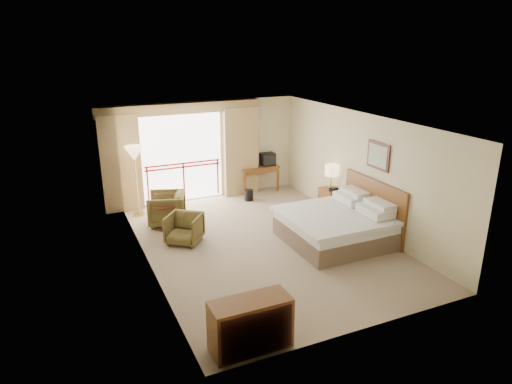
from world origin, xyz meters
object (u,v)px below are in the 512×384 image
armchair_near (185,242)px  nightstand (331,201)px  table_lamp (332,171)px  wastebasket (249,195)px  dresser (251,324)px  tv (268,159)px  desk (257,171)px  floor_lamp (134,156)px  side_table (164,212)px  armchair_far (168,224)px  bed (337,226)px

armchair_near → nightstand: bearing=41.0°
table_lamp → wastebasket: bearing=131.6°
table_lamp → dresser: bearing=-134.2°
tv → dresser: 7.40m
desk → armchair_near: 4.06m
floor_lamp → side_table: bearing=-71.6°
floor_lamp → wastebasket: bearing=-3.1°
armchair_far → armchair_near: armchair_far is taller
table_lamp → tv: 2.48m
desk → armchair_far: (-3.07, -1.47, -0.59)m
nightstand → table_lamp: size_ratio=1.11×
table_lamp → wastebasket: table_lamp is taller
table_lamp → dresser: size_ratio=0.51×
nightstand → desk: bearing=108.7°
bed → side_table: bearing=145.4°
armchair_near → dresser: size_ratio=0.62×
bed → desk: 4.01m
dresser → desk: bearing=63.7°
tv → armchair_near: tv is taller
armchair_far → nightstand: bearing=94.5°
table_lamp → armchair_far: (-4.01, 0.97, -1.12)m
armchair_far → side_table: bearing=-4.3°
tv → wastebasket: bearing=-122.2°
side_table → floor_lamp: 1.68m
table_lamp → floor_lamp: floor_lamp is taller
bed → tv: 4.00m
table_lamp → armchair_far: table_lamp is taller
armchair_near → dresser: bearing=-53.7°
bed → floor_lamp: 5.17m
side_table → dresser: (0.08, -4.85, -0.03)m
wastebasket → dresser: dresser is taller
wastebasket → side_table: (-2.60, -1.03, 0.26)m
bed → wastebasket: 3.36m
table_lamp → armchair_near: 4.08m
nightstand → side_table: size_ratio=1.09×
wastebasket → dresser: bearing=-113.2°
desk → floor_lamp: 3.75m
nightstand → desk: 2.67m
tv → side_table: (-3.49, -1.69, -0.52)m
nightstand → desk: (-0.94, 2.49, 0.26)m
tv → armchair_far: (-3.37, -1.42, -0.93)m
table_lamp → armchair_far: 4.27m
nightstand → wastebasket: 2.35m
tv → floor_lamp: (-3.88, -0.50, 0.60)m
bed → floor_lamp: bearing=136.8°
tv → side_table: 3.91m
floor_lamp → bed: bearing=-43.2°
table_lamp → desk: size_ratio=0.52×
bed → desk: bearing=91.3°
floor_lamp → dresser: (0.47, -6.04, -1.15)m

